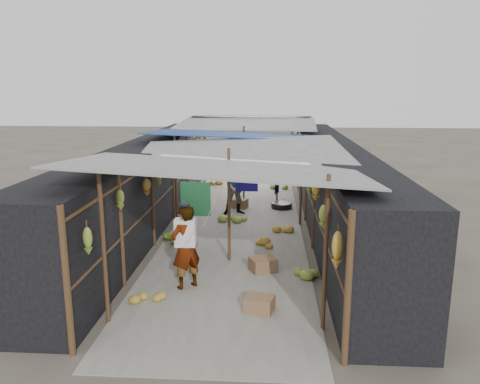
% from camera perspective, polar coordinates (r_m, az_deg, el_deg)
% --- Properties ---
extents(ground, '(80.00, 80.00, 0.00)m').
position_cam_1_polar(ground, '(8.14, -3.19, -15.94)').
color(ground, '#6B6356').
rests_on(ground, ground).
extents(aisle_slab, '(3.60, 16.00, 0.02)m').
position_cam_1_polar(aisle_slab, '(14.17, -0.10, -3.27)').
color(aisle_slab, '#9E998E').
rests_on(aisle_slab, ground).
extents(stall_left, '(1.40, 15.00, 2.30)m').
position_cam_1_polar(stall_left, '(14.33, -10.95, 1.37)').
color(stall_left, black).
rests_on(stall_left, ground).
extents(stall_right, '(1.40, 15.00, 2.30)m').
position_cam_1_polar(stall_right, '(13.99, 11.00, 1.10)').
color(stall_right, black).
rests_on(stall_right, ground).
extents(crate_near, '(0.57, 0.50, 0.29)m').
position_cam_1_polar(crate_near, '(8.51, 2.40, -13.52)').
color(crate_near, '#966D4C').
rests_on(crate_near, ground).
extents(crate_mid, '(0.66, 0.60, 0.32)m').
position_cam_1_polar(crate_mid, '(10.20, 2.82, -8.87)').
color(crate_mid, '#966D4C').
rests_on(crate_mid, ground).
extents(crate_back, '(0.58, 0.52, 0.31)m').
position_cam_1_polar(crate_back, '(15.38, -0.03, -1.43)').
color(crate_back, '#966D4C').
rests_on(crate_back, ground).
extents(black_basin, '(0.67, 0.67, 0.20)m').
position_cam_1_polar(black_basin, '(15.39, 5.09, -1.68)').
color(black_basin, black).
rests_on(black_basin, ground).
extents(vendor_elderly, '(0.73, 0.71, 1.69)m').
position_cam_1_polar(vendor_elderly, '(9.22, -6.63, -6.74)').
color(vendor_elderly, silver).
rests_on(vendor_elderly, ground).
extents(shopper_blue, '(1.02, 0.88, 1.81)m').
position_cam_1_polar(shopper_blue, '(14.47, -0.37, 0.72)').
color(shopper_blue, navy).
rests_on(shopper_blue, ground).
extents(vendor_seated, '(0.38, 0.66, 1.02)m').
position_cam_1_polar(vendor_seated, '(16.21, 4.37, 0.56)').
color(vendor_seated, '#47433D').
rests_on(vendor_seated, ground).
extents(market_canopy, '(5.62, 15.20, 2.77)m').
position_cam_1_polar(market_canopy, '(14.03, 0.09, 6.55)').
color(market_canopy, brown).
rests_on(market_canopy, ground).
extents(hanging_bananas, '(3.96, 14.18, 0.82)m').
position_cam_1_polar(hanging_bananas, '(14.02, 0.36, 3.48)').
color(hanging_bananas, olive).
rests_on(hanging_bananas, ground).
extents(floor_bananas, '(3.85, 11.38, 0.36)m').
position_cam_1_polar(floor_bananas, '(13.81, -0.13, -3.04)').
color(floor_bananas, '#AC852C').
rests_on(floor_bananas, ground).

